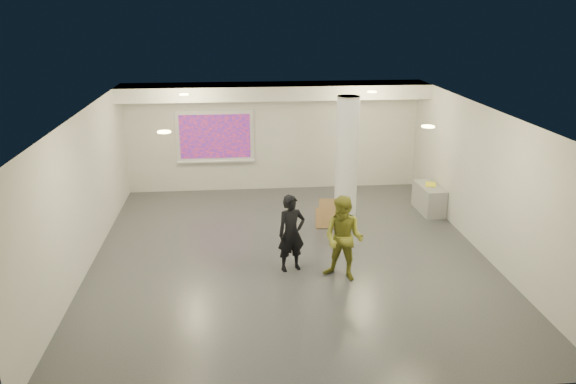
{
  "coord_description": "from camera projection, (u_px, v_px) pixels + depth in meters",
  "views": [
    {
      "loc": [
        -1.06,
        -10.57,
        4.94
      ],
      "look_at": [
        0.0,
        0.4,
        1.25
      ],
      "focal_mm": 35.0,
      "sensor_mm": 36.0,
      "label": 1
    }
  ],
  "objects": [
    {
      "name": "wall_right",
      "position": [
        483.0,
        181.0,
        11.53
      ],
      "size": [
        0.01,
        9.0,
        3.0
      ],
      "primitive_type": "cube",
      "color": "beige",
      "rests_on": "floor"
    },
    {
      "name": "wall_left",
      "position": [
        84.0,
        193.0,
        10.8
      ],
      "size": [
        0.01,
        9.0,
        3.0
      ],
      "primitive_type": "cube",
      "color": "beige",
      "rests_on": "floor"
    },
    {
      "name": "downlight_ne",
      "position": [
        372.0,
        92.0,
        13.26
      ],
      "size": [
        0.22,
        0.22,
        0.02
      ],
      "primitive_type": "cylinder",
      "color": "#F9E283",
      "rests_on": "ceiling"
    },
    {
      "name": "floor",
      "position": [
        290.0,
        255.0,
        11.64
      ],
      "size": [
        8.0,
        9.0,
        0.01
      ],
      "primitive_type": "cube",
      "color": "#393C42",
      "rests_on": "ground"
    },
    {
      "name": "wall_back",
      "position": [
        274.0,
        136.0,
        15.41
      ],
      "size": [
        8.0,
        0.01,
        3.0
      ],
      "primitive_type": "cube",
      "color": "beige",
      "rests_on": "floor"
    },
    {
      "name": "ceiling",
      "position": [
        290.0,
        112.0,
        10.69
      ],
      "size": [
        8.0,
        9.0,
        0.01
      ],
      "primitive_type": "cube",
      "color": "silver",
      "rests_on": "floor"
    },
    {
      "name": "postit_pad",
      "position": [
        431.0,
        184.0,
        13.95
      ],
      "size": [
        0.34,
        0.4,
        0.03
      ],
      "primitive_type": "cube",
      "rotation": [
        0.0,
        0.0,
        -0.33
      ],
      "color": "yellow",
      "rests_on": "credenza"
    },
    {
      "name": "man",
      "position": [
        344.0,
        238.0,
        10.42
      ],
      "size": [
        0.99,
        0.94,
        1.62
      ],
      "primitive_type": "imported",
      "rotation": [
        0.0,
        0.0,
        -0.55
      ],
      "color": "olive",
      "rests_on": "floor"
    },
    {
      "name": "downlight_sw",
      "position": [
        164.0,
        132.0,
        9.08
      ],
      "size": [
        0.22,
        0.22,
        0.02
      ],
      "primitive_type": "cylinder",
      "color": "#F9E283",
      "rests_on": "ceiling"
    },
    {
      "name": "cardboard_back",
      "position": [
        332.0,
        213.0,
        13.01
      ],
      "size": [
        0.64,
        0.27,
        0.68
      ],
      "primitive_type": "cube",
      "rotation": [
        -0.23,
        0.0,
        -0.09
      ],
      "color": "#9B7245",
      "rests_on": "floor"
    },
    {
      "name": "wall_front",
      "position": [
        326.0,
        298.0,
        6.92
      ],
      "size": [
        8.0,
        0.01,
        3.0
      ],
      "primitive_type": "cube",
      "color": "beige",
      "rests_on": "floor"
    },
    {
      "name": "column",
      "position": [
        347.0,
        161.0,
        13.0
      ],
      "size": [
        0.52,
        0.52,
        3.0
      ],
      "primitive_type": "cylinder",
      "color": "white",
      "rests_on": "floor"
    },
    {
      "name": "credenza",
      "position": [
        429.0,
        199.0,
        14.01
      ],
      "size": [
        0.52,
        1.18,
        0.68
      ],
      "primitive_type": "cube",
      "rotation": [
        0.0,
        0.0,
        0.04
      ],
      "color": "gray",
      "rests_on": "floor"
    },
    {
      "name": "projection_screen",
      "position": [
        215.0,
        137.0,
        15.22
      ],
      "size": [
        2.1,
        0.13,
        1.42
      ],
      "color": "white",
      "rests_on": "wall_back"
    },
    {
      "name": "soffit_band",
      "position": [
        275.0,
        91.0,
        14.48
      ],
      "size": [
        8.0,
        1.1,
        0.36
      ],
      "primitive_type": "cube",
      "color": "silver",
      "rests_on": "ceiling"
    },
    {
      "name": "woman",
      "position": [
        291.0,
        233.0,
        10.78
      ],
      "size": [
        0.64,
        0.51,
        1.53
      ],
      "primitive_type": "imported",
      "rotation": [
        0.0,
        0.0,
        0.29
      ],
      "color": "black",
      "rests_on": "floor"
    },
    {
      "name": "downlight_nw",
      "position": [
        184.0,
        95.0,
        12.86
      ],
      "size": [
        0.22,
        0.22,
        0.02
      ],
      "primitive_type": "cylinder",
      "color": "#F9E283",
      "rests_on": "ceiling"
    },
    {
      "name": "downlight_se",
      "position": [
        428.0,
        127.0,
        9.48
      ],
      "size": [
        0.22,
        0.22,
        0.02
      ],
      "primitive_type": "cylinder",
      "color": "#F9E283",
      "rests_on": "ceiling"
    },
    {
      "name": "cardboard_front",
      "position": [
        325.0,
        218.0,
        13.02
      ],
      "size": [
        0.44,
        0.16,
        0.48
      ],
      "primitive_type": "cube",
      "rotation": [
        -0.24,
        0.0,
        -0.0
      ],
      "color": "#9B7245",
      "rests_on": "floor"
    }
  ]
}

